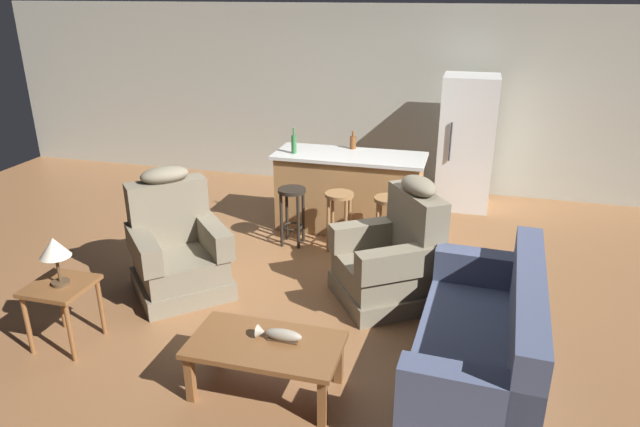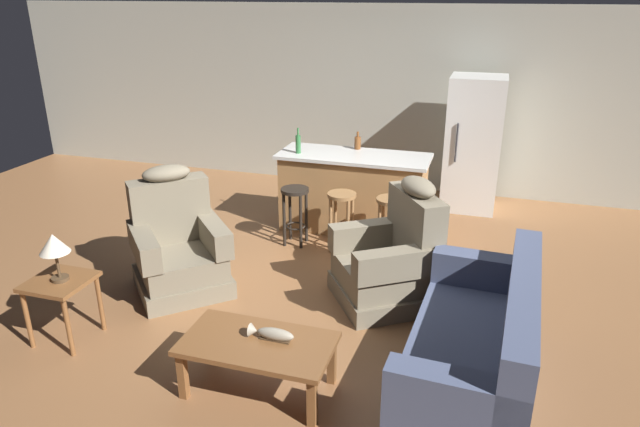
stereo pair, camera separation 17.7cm
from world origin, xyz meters
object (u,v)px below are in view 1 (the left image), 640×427
Objects in this scene: recliner_near_lamp at (177,249)px; couch at (484,346)px; table_lamp at (55,250)px; kitchen_island at (349,192)px; bottle_short_amber at (294,144)px; bar_stool_left at (292,206)px; bar_stool_middle at (339,211)px; fish_figurine at (279,335)px; end_table at (61,295)px; bar_stool_right at (388,215)px; refrigerator at (466,143)px; recliner_near_island at (393,258)px; bottle_tall_green at (353,142)px; coffee_table at (265,349)px.

couch is at bearing 32.27° from recliner_near_lamp.
couch is 3.38m from table_lamp.
bottle_short_amber is at bearing -168.79° from kitchen_island.
couch is at bearing -43.97° from bar_stool_left.
kitchen_island is 2.65× the size of bar_stool_middle.
bottle_short_amber reaches higher than kitchen_island.
end_table is (-1.90, 0.08, -0.00)m from fish_figurine.
recliner_near_lamp is 2.27m from bar_stool_right.
end_table is 0.32× the size of refrigerator.
bar_stool_middle is at bearing -36.43° from bottle_short_amber.
recliner_near_island is at bearing 68.50° from fish_figurine.
bottle_tall_green is at bearing -57.93° from couch.
refrigerator reaches higher than bar_stool_middle.
bar_stool_middle is at bearing 180.00° from bar_stool_right.
couch is 3.36m from end_table.
bar_stool_left is (-0.61, 2.55, 0.11)m from coffee_table.
fish_figurine is 1.11× the size of bottle_short_amber.
recliner_near_island is 1.61m from bar_stool_left.
bar_stool_right is 1.45m from bottle_short_amber.
end_table is at bearing -3.96° from recliner_near_island.
fish_figurine is 0.19× the size of kitchen_island.
table_lamp is (-2.49, -1.45, 0.45)m from recliner_near_island.
recliner_near_lamp reaches higher than couch.
recliner_near_lamp is at bearing 67.92° from end_table.
bar_stool_middle is (1.31, 1.30, 0.05)m from recliner_near_lamp.
bar_stool_right is (1.10, 0.00, 0.00)m from bar_stool_left.
couch reaches higher than bar_stool_middle.
kitchen_island is 5.89× the size of bottle_short_amber.
bar_stool_middle is at bearing 91.78° from recliner_near_lamp.
coffee_table is 2.60m from bar_stool_right.
coffee_table is 0.92× the size of recliner_near_lamp.
recliner_near_lamp is 4.09m from refrigerator.
end_table is at bearing -119.73° from kitchen_island.
coffee_table is 2.55m from bar_stool_middle.
bottle_short_amber is (1.06, 2.91, 0.20)m from table_lamp.
recliner_near_island reaches higher than bar_stool_left.
coffee_table is 0.61× the size of kitchen_island.
couch is 1.39m from recliner_near_island.
fish_figurine is (0.08, 0.06, 0.10)m from coffee_table.
recliner_near_lamp reaches higher than end_table.
coffee_table is 0.62× the size of refrigerator.
end_table is at bearing -110.38° from bottle_short_amber.
recliner_near_island is at bearing -78.26° from bar_stool_right.
refrigerator is at bearing 34.03° from bottle_short_amber.
bar_stool_left is (0.76, 1.30, 0.05)m from recliner_near_lamp.
end_table is 0.41m from table_lamp.
bottle_tall_green is 0.71× the size of bottle_short_amber.
bottle_short_amber reaches higher than bottle_tall_green.
fish_figurine is 3.16m from bottle_short_amber.
recliner_near_island reaches higher than bar_stool_right.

